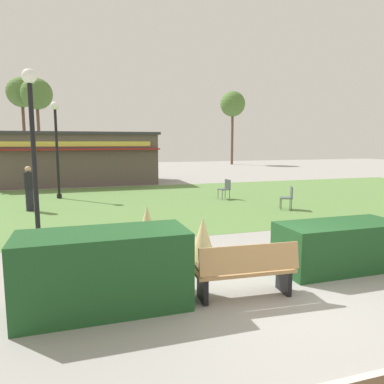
{
  "coord_description": "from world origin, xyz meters",
  "views": [
    {
      "loc": [
        -3.16,
        -5.36,
        2.59
      ],
      "look_at": [
        -0.21,
        3.85,
        1.26
      ],
      "focal_mm": 34.2,
      "sensor_mm": 36.0,
      "label": 1
    }
  ],
  "objects_px": {
    "lamppost_mid": "(33,136)",
    "trash_bin": "(346,240)",
    "park_bench": "(246,270)",
    "food_kiosk": "(75,158)",
    "parked_car_west_slot": "(40,166)",
    "tree_left_bg": "(233,105)",
    "person_strolling": "(29,188)",
    "tree_center_bg": "(22,93)",
    "cafe_chair_east": "(226,188)",
    "cafe_chair_west": "(288,196)",
    "tree_right_bg": "(37,95)",
    "lamppost_far": "(56,138)"
  },
  "relations": [
    {
      "from": "park_bench",
      "to": "lamppost_far",
      "type": "xyz_separation_m",
      "value": [
        -3.38,
        12.45,
        2.25
      ]
    },
    {
      "from": "lamppost_far",
      "to": "tree_left_bg",
      "type": "height_order",
      "value": "tree_left_bg"
    },
    {
      "from": "lamppost_mid",
      "to": "trash_bin",
      "type": "bearing_deg",
      "value": -27.54
    },
    {
      "from": "person_strolling",
      "to": "tree_center_bg",
      "type": "height_order",
      "value": "tree_center_bg"
    },
    {
      "from": "park_bench",
      "to": "parked_car_west_slot",
      "type": "distance_m",
      "value": 27.26
    },
    {
      "from": "food_kiosk",
      "to": "tree_left_bg",
      "type": "relative_size",
      "value": 1.2
    },
    {
      "from": "cafe_chair_east",
      "to": "parked_car_west_slot",
      "type": "bearing_deg",
      "value": 118.6
    },
    {
      "from": "park_bench",
      "to": "food_kiosk",
      "type": "relative_size",
      "value": 0.18
    },
    {
      "from": "park_bench",
      "to": "parked_car_west_slot",
      "type": "xyz_separation_m",
      "value": [
        -5.34,
        26.73,
        0.16
      ]
    },
    {
      "from": "parked_car_west_slot",
      "to": "trash_bin",
      "type": "bearing_deg",
      "value": -71.75
    },
    {
      "from": "cafe_chair_east",
      "to": "person_strolling",
      "type": "height_order",
      "value": "person_strolling"
    },
    {
      "from": "person_strolling",
      "to": "parked_car_west_slot",
      "type": "height_order",
      "value": "person_strolling"
    },
    {
      "from": "trash_bin",
      "to": "cafe_chair_east",
      "type": "distance_m",
      "value": 8.72
    },
    {
      "from": "trash_bin",
      "to": "food_kiosk",
      "type": "height_order",
      "value": "food_kiosk"
    },
    {
      "from": "food_kiosk",
      "to": "lamppost_mid",
      "type": "bearing_deg",
      "value": -94.14
    },
    {
      "from": "cafe_chair_west",
      "to": "person_strolling",
      "type": "height_order",
      "value": "person_strolling"
    },
    {
      "from": "lamppost_far",
      "to": "cafe_chair_east",
      "type": "height_order",
      "value": "lamppost_far"
    },
    {
      "from": "parked_car_west_slot",
      "to": "tree_left_bg",
      "type": "xyz_separation_m",
      "value": [
        19.81,
        6.49,
        6.05
      ]
    },
    {
      "from": "parked_car_west_slot",
      "to": "tree_left_bg",
      "type": "relative_size",
      "value": 0.52
    },
    {
      "from": "lamppost_mid",
      "to": "parked_car_west_slot",
      "type": "xyz_separation_m",
      "value": [
        -1.73,
        22.01,
        -2.09
      ]
    },
    {
      "from": "food_kiosk",
      "to": "tree_right_bg",
      "type": "relative_size",
      "value": 1.18
    },
    {
      "from": "lamppost_mid",
      "to": "food_kiosk",
      "type": "height_order",
      "value": "lamppost_mid"
    },
    {
      "from": "park_bench",
      "to": "food_kiosk",
      "type": "bearing_deg",
      "value": 97.94
    },
    {
      "from": "food_kiosk",
      "to": "tree_center_bg",
      "type": "relative_size",
      "value": 1.14
    },
    {
      "from": "tree_left_bg",
      "to": "lamppost_mid",
      "type": "bearing_deg",
      "value": -122.39
    },
    {
      "from": "park_bench",
      "to": "cafe_chair_west",
      "type": "distance_m",
      "value": 8.5
    },
    {
      "from": "cafe_chair_west",
      "to": "tree_left_bg",
      "type": "height_order",
      "value": "tree_left_bg"
    },
    {
      "from": "tree_right_bg",
      "to": "tree_center_bg",
      "type": "height_order",
      "value": "tree_center_bg"
    },
    {
      "from": "tree_left_bg",
      "to": "trash_bin",
      "type": "bearing_deg",
      "value": -109.62
    },
    {
      "from": "park_bench",
      "to": "lamppost_far",
      "type": "height_order",
      "value": "lamppost_far"
    },
    {
      "from": "lamppost_mid",
      "to": "cafe_chair_west",
      "type": "height_order",
      "value": "lamppost_mid"
    },
    {
      "from": "lamppost_mid",
      "to": "parked_car_west_slot",
      "type": "distance_m",
      "value": 22.18
    },
    {
      "from": "park_bench",
      "to": "tree_right_bg",
      "type": "xyz_separation_m",
      "value": [
        -5.69,
        31.45,
        6.33
      ]
    },
    {
      "from": "person_strolling",
      "to": "tree_left_bg",
      "type": "relative_size",
      "value": 0.21
    },
    {
      "from": "lamppost_far",
      "to": "trash_bin",
      "type": "bearing_deg",
      "value": -60.08
    },
    {
      "from": "park_bench",
      "to": "cafe_chair_east",
      "type": "relative_size",
      "value": 1.94
    },
    {
      "from": "person_strolling",
      "to": "tree_right_bg",
      "type": "xyz_separation_m",
      "value": [
        -1.39,
        21.96,
        5.95
      ]
    },
    {
      "from": "trash_bin",
      "to": "food_kiosk",
      "type": "xyz_separation_m",
      "value": [
        -5.67,
        17.39,
        1.18
      ]
    },
    {
      "from": "tree_left_bg",
      "to": "cafe_chair_west",
      "type": "bearing_deg",
      "value": -109.51
    },
    {
      "from": "lamppost_mid",
      "to": "tree_center_bg",
      "type": "relative_size",
      "value": 0.51
    },
    {
      "from": "tree_right_bg",
      "to": "tree_center_bg",
      "type": "bearing_deg",
      "value": 129.93
    },
    {
      "from": "park_bench",
      "to": "tree_center_bg",
      "type": "distance_m",
      "value": 34.54
    },
    {
      "from": "lamppost_far",
      "to": "cafe_chair_east",
      "type": "xyz_separation_m",
      "value": [
        7.21,
        -2.53,
        -2.2
      ]
    },
    {
      "from": "tree_center_bg",
      "to": "lamppost_mid",
      "type": "bearing_deg",
      "value": -82.96
    },
    {
      "from": "lamppost_far",
      "to": "tree_left_bg",
      "type": "xyz_separation_m",
      "value": [
        17.86,
        20.77,
        3.96
      ]
    },
    {
      "from": "park_bench",
      "to": "cafe_chair_west",
      "type": "height_order",
      "value": "park_bench"
    },
    {
      "from": "cafe_chair_east",
      "to": "trash_bin",
      "type": "bearing_deg",
      "value": -94.99
    },
    {
      "from": "parked_car_west_slot",
      "to": "tree_right_bg",
      "type": "distance_m",
      "value": 7.77
    },
    {
      "from": "tree_left_bg",
      "to": "park_bench",
      "type": "bearing_deg",
      "value": -113.55
    },
    {
      "from": "park_bench",
      "to": "person_strolling",
      "type": "height_order",
      "value": "person_strolling"
    }
  ]
}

